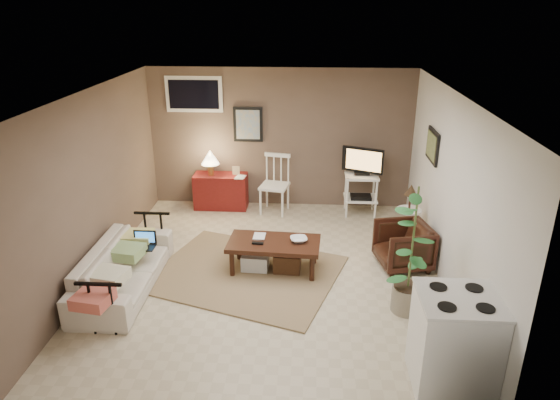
# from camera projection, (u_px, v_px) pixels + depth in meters

# --- Properties ---
(floor) EXTENTS (5.00, 5.00, 0.00)m
(floor) POSITION_uv_depth(u_px,v_px,m) (269.00, 274.00, 6.69)
(floor) COLOR #C1B293
(floor) RESTS_ON ground
(art_back) EXTENTS (0.50, 0.03, 0.60)m
(art_back) POSITION_uv_depth(u_px,v_px,m) (248.00, 124.00, 8.48)
(art_back) COLOR black
(art_right) EXTENTS (0.03, 0.60, 0.45)m
(art_right) POSITION_uv_depth(u_px,v_px,m) (433.00, 146.00, 6.97)
(art_right) COLOR black
(window) EXTENTS (0.96, 0.03, 0.60)m
(window) POSITION_uv_depth(u_px,v_px,m) (194.00, 94.00, 8.34)
(window) COLOR white
(rug) EXTENTS (2.82, 2.53, 0.02)m
(rug) POSITION_uv_depth(u_px,v_px,m) (245.00, 273.00, 6.69)
(rug) COLOR #84684D
(rug) RESTS_ON floor
(coffee_table) EXTENTS (1.25, 0.70, 0.46)m
(coffee_table) POSITION_uv_depth(u_px,v_px,m) (273.00, 253.00, 6.68)
(coffee_table) COLOR #36160E
(coffee_table) RESTS_ON floor
(sofa) EXTENTS (0.56, 1.93, 0.75)m
(sofa) POSITION_uv_depth(u_px,v_px,m) (122.00, 262.00, 6.23)
(sofa) COLOR beige
(sofa) RESTS_ON floor
(sofa_pillows) EXTENTS (0.37, 1.84, 0.13)m
(sofa_pillows) POSITION_uv_depth(u_px,v_px,m) (119.00, 264.00, 5.99)
(sofa_pillows) COLOR beige
(sofa_pillows) RESTS_ON sofa
(sofa_end_rails) EXTENTS (0.52, 1.93, 0.65)m
(sofa_end_rails) POSITION_uv_depth(u_px,v_px,m) (131.00, 265.00, 6.24)
(sofa_end_rails) COLOR black
(sofa_end_rails) RESTS_ON floor
(laptop) EXTENTS (0.30, 0.22, 0.20)m
(laptop) POSITION_uv_depth(u_px,v_px,m) (144.00, 242.00, 6.48)
(laptop) COLOR black
(laptop) RESTS_ON sofa
(red_console) EXTENTS (0.92, 0.41, 1.06)m
(red_console) POSITION_uv_depth(u_px,v_px,m) (220.00, 188.00, 8.71)
(red_console) COLOR maroon
(red_console) RESTS_ON floor
(spindle_chair) EXTENTS (0.53, 0.53, 1.00)m
(spindle_chair) POSITION_uv_depth(u_px,v_px,m) (275.00, 186.00, 8.51)
(spindle_chair) COLOR white
(spindle_chair) RESTS_ON floor
(tv_stand) EXTENTS (0.66, 0.45, 1.17)m
(tv_stand) POSITION_uv_depth(u_px,v_px,m) (361.00, 180.00, 8.36)
(tv_stand) COLOR white
(tv_stand) RESTS_ON floor
(side_table) EXTENTS (0.36, 0.36, 0.97)m
(side_table) POSITION_uv_depth(u_px,v_px,m) (409.00, 208.00, 7.25)
(side_table) COLOR white
(side_table) RESTS_ON floor
(armchair) EXTENTS (0.75, 0.78, 0.68)m
(armchair) POSITION_uv_depth(u_px,v_px,m) (403.00, 244.00, 6.76)
(armchair) COLOR black
(armchair) RESTS_ON floor
(potted_plant) EXTENTS (0.40, 0.40, 1.59)m
(potted_plant) POSITION_uv_depth(u_px,v_px,m) (412.00, 246.00, 5.59)
(potted_plant) COLOR gray
(potted_plant) RESTS_ON floor
(stove) EXTENTS (0.73, 0.68, 0.96)m
(stove) POSITION_uv_depth(u_px,v_px,m) (454.00, 341.00, 4.62)
(stove) COLOR silver
(stove) RESTS_ON floor
(bowl) EXTENTS (0.23, 0.10, 0.22)m
(bowl) POSITION_uv_depth(u_px,v_px,m) (299.00, 234.00, 6.58)
(bowl) COLOR #36160E
(bowl) RESTS_ON coffee_table
(book_table) EXTENTS (0.16, 0.02, 0.22)m
(book_table) POSITION_uv_depth(u_px,v_px,m) (253.00, 229.00, 6.71)
(book_table) COLOR #36160E
(book_table) RESTS_ON coffee_table
(book_console) EXTENTS (0.16, 0.05, 0.22)m
(book_console) POSITION_uv_depth(u_px,v_px,m) (236.00, 171.00, 8.44)
(book_console) COLOR #36160E
(book_console) RESTS_ON red_console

